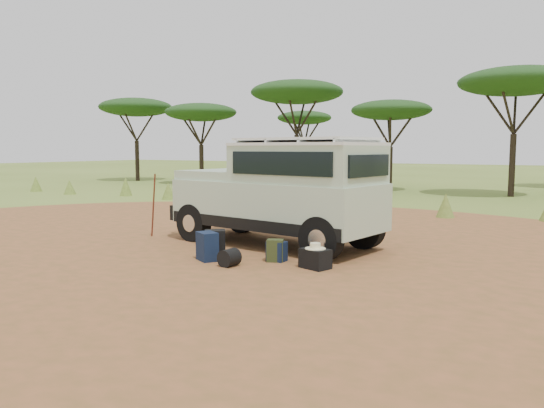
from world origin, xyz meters
The scene contains 13 objects.
ground centered at (0.00, 0.00, 0.00)m, with size 140.00×140.00×0.00m, color #5A7128.
dirt_clearing centered at (0.00, 0.00, 0.00)m, with size 23.00×23.00×0.01m, color #995632.
grass_fringe centered at (0.12, 8.67, 0.40)m, with size 36.60×1.60×0.90m.
acacia_treeline centered at (0.75, 19.81, 4.87)m, with size 46.70×13.20×6.26m.
safari_vehicle centered at (0.80, 1.31, 1.20)m, with size 5.36×2.78×2.49m.
walking_staff centered at (-2.59, 0.71, 0.81)m, with size 0.04×0.04×1.65m, color maroon.
backpack_black centered at (0.26, -0.56, 0.29)m, with size 0.42×0.31×0.58m, color black.
backpack_navy centered at (0.32, -0.91, 0.29)m, with size 0.45×0.32×0.58m, color #131F3D.
backpack_olive centered at (1.55, -0.31, 0.23)m, with size 0.33×0.24×0.45m, color #363E1C.
duffel_navy centered at (1.56, -0.26, 0.20)m, with size 0.36×0.27×0.41m, color #131F3D.
hard_case centered at (2.51, -0.45, 0.19)m, with size 0.53×0.38×0.38m, color black.
stuff_sack centered at (1.00, -1.11, 0.17)m, with size 0.34×0.34×0.34m, color black.
safari_hat centered at (2.51, -0.45, 0.42)m, with size 0.39×0.39×0.11m.
Camera 1 is at (6.72, -9.34, 2.26)m, focal length 35.00 mm.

